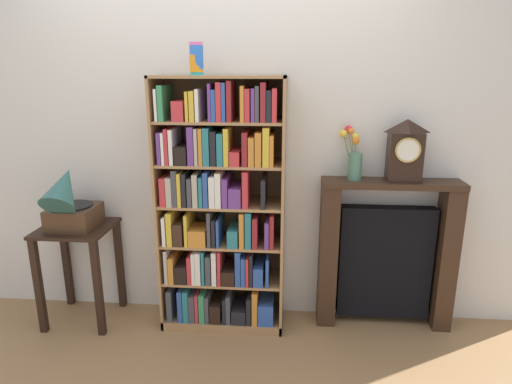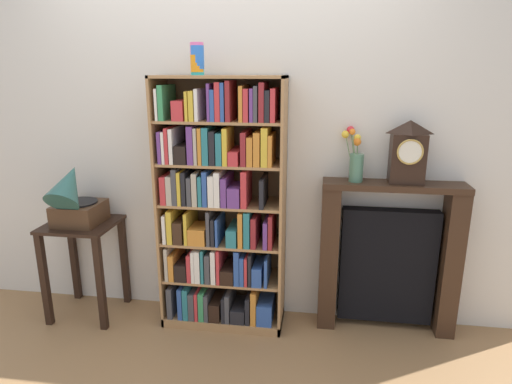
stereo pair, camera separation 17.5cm
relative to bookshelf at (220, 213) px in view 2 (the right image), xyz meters
name	(u,v)px [view 2 (the right image)]	position (x,y,z in m)	size (l,w,h in m)	color
ground_plane	(222,326)	(0.02, -0.07, -0.82)	(7.32, 6.40, 0.02)	#997047
wall_back	(235,135)	(0.07, 0.22, 0.49)	(4.32, 0.08, 2.60)	silver
bookshelf	(220,213)	(0.00, 0.00, 0.00)	(0.83, 0.34, 1.70)	#A87A4C
cup_stack	(197,59)	(-0.12, 0.00, 0.99)	(0.08, 0.08, 0.19)	#28B2B7
side_table_left	(84,249)	(-0.99, -0.04, -0.31)	(0.47, 0.44, 0.70)	black
gramophone	(74,198)	(-0.99, -0.09, 0.08)	(0.30, 0.43, 0.48)	#472D1C
fireplace_mantel	(388,258)	(1.13, 0.09, -0.30)	(0.90, 0.21, 1.04)	#382316
mantel_clock	(408,152)	(1.19, 0.08, 0.43)	(0.21, 0.14, 0.40)	black
flower_vase	(355,159)	(0.87, 0.09, 0.37)	(0.14, 0.15, 0.34)	#4C7A60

